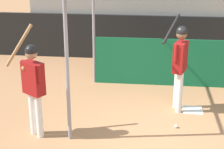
{
  "coord_description": "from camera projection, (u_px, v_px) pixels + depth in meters",
  "views": [
    {
      "loc": [
        -0.16,
        -6.41,
        3.63
      ],
      "look_at": [
        -0.95,
        0.63,
        1.05
      ],
      "focal_mm": 60.0,
      "sensor_mm": 36.0,
      "label": 1
    }
  ],
  "objects": [
    {
      "name": "home_plate",
      "position": [
        193.0,
        110.0,
        8.4
      ],
      "size": [
        0.44,
        0.44,
        0.02
      ],
      "color": "white",
      "rests_on": "ground"
    },
    {
      "name": "outfield_wall",
      "position": [
        158.0,
        38.0,
        11.7
      ],
      "size": [
        24.0,
        0.12,
        1.41
      ],
      "color": "black",
      "rests_on": "ground"
    },
    {
      "name": "batting_cage",
      "position": [
        161.0,
        43.0,
        8.89
      ],
      "size": [
        3.51,
        3.12,
        3.16
      ],
      "color": "gray",
      "rests_on": "ground"
    },
    {
      "name": "baseball",
      "position": [
        176.0,
        126.0,
        7.62
      ],
      "size": [
        0.07,
        0.07,
        0.07
      ],
      "color": "white",
      "rests_on": "ground"
    },
    {
      "name": "player_waiting",
      "position": [
        33.0,
        81.0,
        6.97
      ],
      "size": [
        0.8,
        0.6,
        2.15
      ],
      "rotation": [
        0.0,
        0.0,
        2.55
      ],
      "color": "white",
      "rests_on": "ground"
    },
    {
      "name": "bleacher_section",
      "position": [
        159.0,
        3.0,
        12.97
      ],
      "size": [
        8.15,
        3.2,
        3.09
      ],
      "color": "#9E9E99",
      "rests_on": "ground"
    },
    {
      "name": "ground_plane",
      "position": [
        157.0,
        139.0,
        7.21
      ],
      "size": [
        60.0,
        60.0,
        0.0
      ],
      "primitive_type": "plane",
      "color": "#A8754C"
    },
    {
      "name": "player_batter",
      "position": [
        180.0,
        60.0,
        8.05
      ],
      "size": [
        0.59,
        0.96,
        2.05
      ],
      "rotation": [
        0.0,
        0.0,
        1.26
      ],
      "color": "white",
      "rests_on": "ground"
    }
  ]
}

